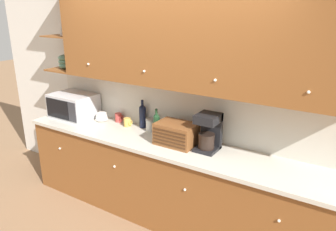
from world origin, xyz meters
name	(u,v)px	position (x,y,z in m)	size (l,w,h in m)	color
ground_plane	(177,203)	(0.00, 0.00, 0.00)	(24.00, 24.00, 0.00)	#896647
wall_back	(180,100)	(0.00, 0.03, 1.30)	(5.92, 0.06, 2.60)	silver
counter_unit	(164,180)	(0.00, -0.30, 0.46)	(3.54, 0.63, 0.93)	brown
backsplash_panel	(178,108)	(0.00, -0.01, 1.22)	(3.52, 0.01, 0.59)	beige
upper_cabinets	(184,43)	(0.17, -0.18, 1.96)	(3.52, 0.39, 0.89)	brown
microwave	(74,106)	(-1.42, -0.24, 1.08)	(0.56, 0.42, 0.30)	silver
bowl_stack_on_counter	(102,117)	(-1.01, -0.17, 0.98)	(0.16, 0.16, 0.12)	silver
mug	(119,118)	(-0.81, -0.08, 0.98)	(0.09, 0.08, 0.11)	#B73D38
mug_blue_second	(128,122)	(-0.61, -0.14, 0.98)	(0.10, 0.09, 0.10)	gold
second_wine_bottle	(143,115)	(-0.44, -0.07, 1.08)	(0.08, 0.08, 0.33)	black
storage_canister	(151,125)	(-0.30, -0.10, 1.00)	(0.13, 0.13, 0.14)	silver
wine_bottle	(156,124)	(-0.15, -0.21, 1.07)	(0.07, 0.07, 0.31)	#19381E
bread_box	(176,134)	(0.15, -0.29, 1.04)	(0.41, 0.29, 0.23)	brown
coffee_maker	(209,131)	(0.49, -0.23, 1.12)	(0.21, 0.24, 0.38)	black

